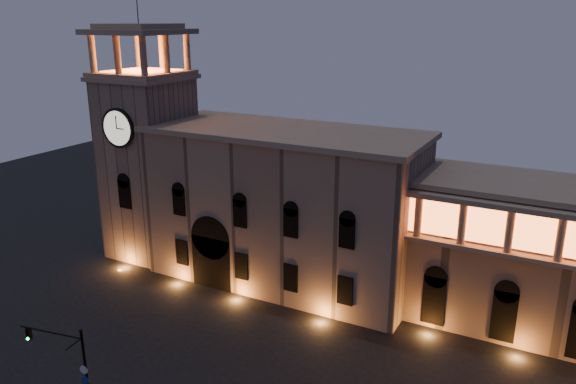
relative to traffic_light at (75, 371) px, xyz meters
The scene contains 3 objects.
government_building 28.82m from the traffic_light, 85.67° to the left, with size 30.80×12.80×17.60m.
clock_tower 32.96m from the traffic_light, 120.69° to the left, with size 9.80×9.80×32.40m.
traffic_light is the anchor object (origin of this frame).
Camera 1 is at (26.26, -30.45, 29.09)m, focal length 35.00 mm.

